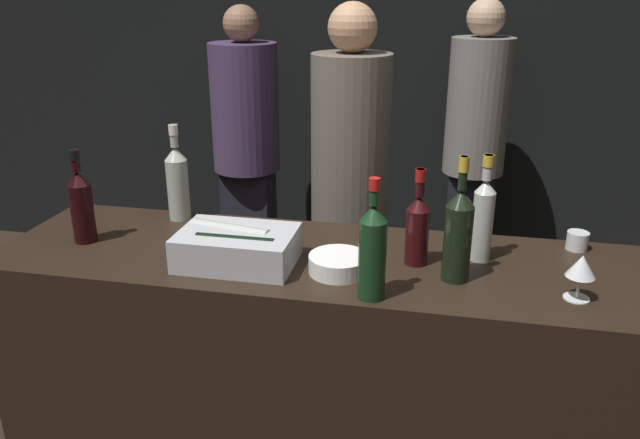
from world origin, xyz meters
TOP-DOWN VIEW (x-y plane):
  - wall_back_chalkboard at (0.00, 2.59)m, footprint 6.40×0.06m
  - bar_counter at (0.00, 0.31)m, footprint 2.19×0.63m
  - ice_bin_with_bottles at (-0.25, 0.21)m, footprint 0.37×0.26m
  - bowl_white at (0.09, 0.21)m, footprint 0.19×0.19m
  - wine_glass at (0.80, 0.17)m, footprint 0.08×0.08m
  - candle_votive at (0.86, 0.55)m, footprint 0.07×0.07m
  - red_wine_bottle_burgundy at (0.21, 0.06)m, footprint 0.08×0.08m
  - red_wine_bottle_tall at (0.32, 0.33)m, footprint 0.08×0.08m
  - rose_wine_bottle at (0.53, 0.40)m, footprint 0.07×0.07m
  - white_wine_bottle at (-0.60, 0.56)m, footprint 0.08×0.08m
  - red_wine_bottle_black_foil at (-0.83, 0.28)m, footprint 0.08×0.08m
  - champagne_bottle at (0.45, 0.23)m, footprint 0.09×0.09m
  - person_in_hoodie at (0.55, 2.12)m, footprint 0.35×0.35m
  - person_blond_tee at (-0.80, 1.99)m, footprint 0.40×0.40m
  - person_grey_polo at (-0.02, 1.13)m, footprint 0.35×0.35m

SIDE VIEW (x-z plane):
  - bar_counter at x=0.00m, z-range 0.00..1.05m
  - person_blond_tee at x=-0.80m, z-range 0.10..1.90m
  - person_in_hoodie at x=0.55m, z-range 0.11..1.95m
  - person_grey_polo at x=-0.02m, z-range 0.11..1.95m
  - bowl_white at x=0.09m, z-range 1.05..1.11m
  - candle_votive at x=0.86m, z-range 1.05..1.12m
  - ice_bin_with_bottles at x=-0.25m, z-range 1.05..1.17m
  - wine_glass at x=0.80m, z-range 1.08..1.22m
  - red_wine_bottle_tall at x=0.32m, z-range 1.02..1.34m
  - red_wine_bottle_black_foil at x=-0.83m, z-range 1.03..1.36m
  - red_wine_bottle_burgundy at x=0.21m, z-range 1.02..1.39m
  - white_wine_bottle at x=-0.60m, z-range 1.02..1.39m
  - rose_wine_bottle at x=0.53m, z-range 1.03..1.38m
  - champagne_bottle at x=0.45m, z-range 1.01..1.40m
  - wall_back_chalkboard at x=0.00m, z-range 0.00..2.80m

